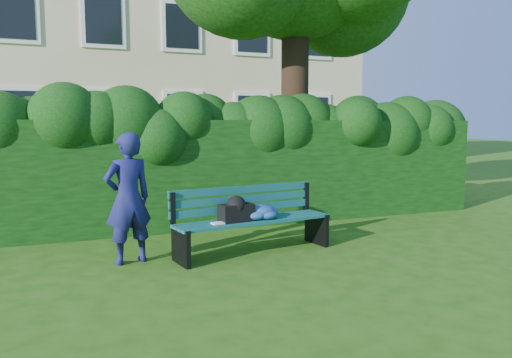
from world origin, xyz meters
name	(u,v)px	position (x,y,z in m)	size (l,w,h in m)	color
ground	(272,253)	(0.00, 0.00, 0.00)	(80.00, 80.00, 0.00)	#244F0F
apartment_building	(126,11)	(0.00, 13.99, 6.00)	(16.00, 8.08, 12.00)	#CCB988
hedge	(222,172)	(0.00, 2.20, 0.90)	(10.00, 1.00, 1.80)	black
park_bench	(251,216)	(-0.26, 0.14, 0.50)	(2.26, 0.88, 0.89)	#105452
man_reading	(128,198)	(-1.85, 0.26, 0.82)	(0.60, 0.39, 1.64)	navy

